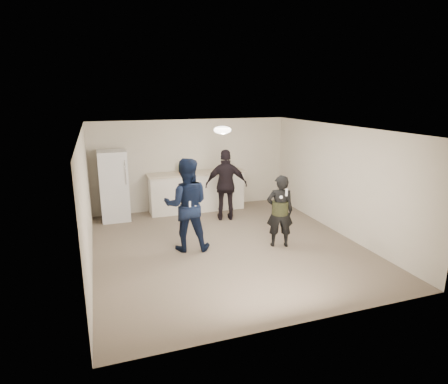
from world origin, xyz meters
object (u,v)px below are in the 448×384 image
object	(u,v)px
fridge	(114,186)
woman	(280,211)
counter	(197,192)
shaker	(184,170)
spectator	(226,185)
man	(187,205)

from	to	relation	value
fridge	woman	distance (m)	4.36
counter	fridge	world-z (taller)	fridge
fridge	shaker	xyz separation A→B (m)	(1.86, 0.10, 0.28)
shaker	spectator	bearing A→B (deg)	-49.72
fridge	spectator	distance (m)	2.87
counter	fridge	xyz separation A→B (m)	(-2.20, -0.07, 0.38)
fridge	man	distance (m)	2.81
man	woman	distance (m)	1.96
counter	fridge	size ratio (longest dim) A/B	1.44
counter	fridge	distance (m)	2.23
counter	woman	size ratio (longest dim) A/B	1.67
shaker	fridge	bearing A→B (deg)	-176.81
counter	woman	xyz separation A→B (m)	(1.01, -3.01, 0.25)
fridge	spectator	xyz separation A→B (m)	(2.72, -0.91, 0.01)
shaker	spectator	distance (m)	1.36
fridge	man	size ratio (longest dim) A/B	0.93
shaker	woman	distance (m)	3.36
spectator	woman	bearing A→B (deg)	117.98
man	spectator	bearing A→B (deg)	-117.98
fridge	woman	size ratio (longest dim) A/B	1.16
counter	spectator	size ratio (longest dim) A/B	1.42
shaker	woman	bearing A→B (deg)	-66.08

